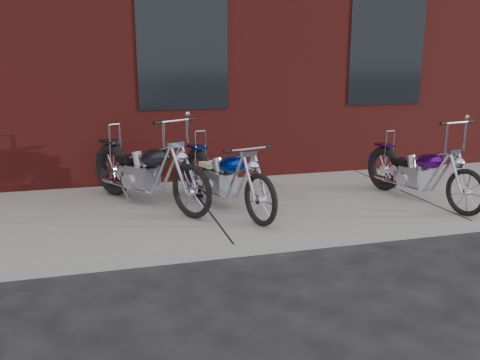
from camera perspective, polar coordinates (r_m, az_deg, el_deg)
name	(u,v)px	position (r m, az deg, el deg)	size (l,w,h in m)	color
ground	(234,258)	(5.49, -0.69, -8.71)	(120.00, 120.00, 0.00)	black
sidewalk	(205,211)	(6.84, -3.93, -3.55)	(22.00, 3.00, 0.15)	gray
chopper_purple	(419,174)	(7.40, 19.42, 0.61)	(0.63, 2.06, 1.17)	black
chopper_blue	(224,179)	(6.59, -1.80, 0.07)	(0.81, 2.13, 0.96)	black
chopper_third	(146,174)	(6.89, -10.49, 0.71)	(1.37, 2.06, 1.21)	black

